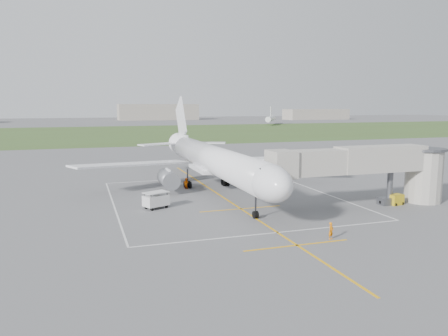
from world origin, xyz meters
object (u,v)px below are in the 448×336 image
object	(u,v)px
gpu_unit	(396,200)
ramp_worker_nose	(331,231)
airliner	(214,160)
baggage_cart	(156,200)
ramp_worker_wing	(186,183)
jet_bridge	(375,167)

from	to	relation	value
gpu_unit	ramp_worker_nose	world-z (taller)	ramp_worker_nose
airliner	baggage_cart	size ratio (longest dim) A/B	14.33
baggage_cart	gpu_unit	bearing A→B (deg)	-39.18
ramp_worker_nose	ramp_worker_wing	distance (m)	28.14
gpu_unit	ramp_worker_nose	bearing A→B (deg)	-156.77
jet_bridge	ramp_worker_wing	bearing A→B (deg)	137.61
airliner	ramp_worker_wing	distance (m)	5.77
airliner	ramp_worker_wing	size ratio (longest dim) A/B	29.15
gpu_unit	baggage_cart	xyz separation A→B (m)	(-28.06, 7.25, 0.37)
baggage_cart	ramp_worker_wing	bearing A→B (deg)	35.24
airliner	gpu_unit	size ratio (longest dim) A/B	25.18
jet_bridge	baggage_cart	distance (m)	26.28
baggage_cart	ramp_worker_wing	size ratio (longest dim) A/B	2.03
gpu_unit	baggage_cart	world-z (taller)	baggage_cart
baggage_cart	ramp_worker_wing	world-z (taller)	baggage_cart
gpu_unit	ramp_worker_wing	xyz separation A→B (m)	(-21.97, 17.76, 0.17)
airliner	baggage_cart	distance (m)	12.41
ramp_worker_nose	baggage_cart	bearing A→B (deg)	100.39
jet_bridge	gpu_unit	distance (m)	5.09
airliner	gpu_unit	world-z (taller)	airliner
jet_bridge	gpu_unit	size ratio (longest dim) A/B	12.60
baggage_cart	ramp_worker_nose	distance (m)	21.26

